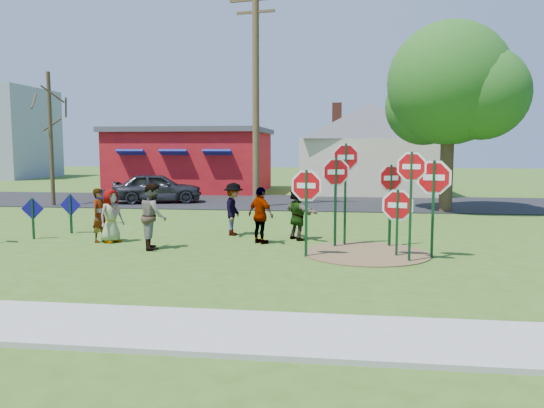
# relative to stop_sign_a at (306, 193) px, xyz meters

# --- Properties ---
(ground) EXTENTS (120.00, 120.00, 0.00)m
(ground) POSITION_rel_stop_sign_a_xyz_m (-3.01, 1.58, -1.57)
(ground) COLOR #375718
(ground) RESTS_ON ground
(sidewalk) EXTENTS (22.00, 1.80, 0.08)m
(sidewalk) POSITION_rel_stop_sign_a_xyz_m (-3.01, -5.62, -1.53)
(sidewalk) COLOR #9E9E99
(sidewalk) RESTS_ON ground
(road) EXTENTS (120.00, 7.50, 0.04)m
(road) POSITION_rel_stop_sign_a_xyz_m (-3.01, 13.08, -1.55)
(road) COLOR black
(road) RESTS_ON ground
(dirt_patch) EXTENTS (3.20, 3.20, 0.03)m
(dirt_patch) POSITION_rel_stop_sign_a_xyz_m (1.49, 0.58, -1.55)
(dirt_patch) COLOR brown
(dirt_patch) RESTS_ON ground
(red_building) EXTENTS (9.40, 7.69, 3.90)m
(red_building) POSITION_rel_stop_sign_a_xyz_m (-8.51, 19.57, 0.40)
(red_building) COLOR maroon
(red_building) RESTS_ON ground
(cream_house) EXTENTS (9.40, 9.40, 6.50)m
(cream_house) POSITION_rel_stop_sign_a_xyz_m (2.49, 19.58, 1.35)
(cream_house) COLOR beige
(cream_house) RESTS_ON ground
(stop_sign_a) EXTENTS (1.03, 0.19, 2.28)m
(stop_sign_a) POSITION_rel_stop_sign_a_xyz_m (0.00, 0.00, 0.00)
(stop_sign_a) COLOR #0F3A1C
(stop_sign_a) RESTS_ON ground
(stop_sign_b) EXTENTS (0.99, 0.27, 2.93)m
(stop_sign_b) POSITION_rel_stop_sign_a_xyz_m (0.95, 1.72, 0.57)
(stop_sign_b) COLOR #0F3A1C
(stop_sign_b) RESTS_ON ground
(stop_sign_c) EXTENTS (0.90, 0.32, 2.72)m
(stop_sign_c) POSITION_rel_stop_sign_a_xyz_m (2.45, -0.27, 0.35)
(stop_sign_c) COLOR #0F3A1C
(stop_sign_c) RESTS_ON ground
(stop_sign_d) EXTENTS (0.89, 0.45, 2.37)m
(stop_sign_d) POSITION_rel_stop_sign_a_xyz_m (2.15, 1.65, 0.12)
(stop_sign_d) COLOR #0F3A1C
(stop_sign_d) RESTS_ON ground
(stop_sign_e) EXTENTS (1.03, 0.24, 1.80)m
(stop_sign_e) POSITION_rel_stop_sign_a_xyz_m (2.22, 0.33, -0.39)
(stop_sign_e) COLOR #0F3A1C
(stop_sign_e) RESTS_ON ground
(stop_sign_f) EXTENTS (1.09, 0.33, 2.53)m
(stop_sign_f) POSITION_rel_stop_sign_a_xyz_m (3.05, 0.27, 0.22)
(stop_sign_f) COLOR #0F3A1C
(stop_sign_f) RESTS_ON ground
(stop_sign_g) EXTENTS (0.99, 0.36, 2.56)m
(stop_sign_g) POSITION_rel_stop_sign_a_xyz_m (0.69, 1.40, 0.22)
(stop_sign_g) COLOR #0F3A1C
(stop_sign_g) RESTS_ON ground
(blue_diamond_b) EXTENTS (0.65, 0.12, 1.23)m
(blue_diamond_b) POSITION_rel_stop_sign_a_xyz_m (-8.14, 1.51, -0.81)
(blue_diamond_b) COLOR #0F3A1C
(blue_diamond_b) RESTS_ON ground
(blue_diamond_c) EXTENTS (0.70, 0.07, 1.25)m
(blue_diamond_c) POSITION_rel_stop_sign_a_xyz_m (-7.58, 2.65, -0.81)
(blue_diamond_c) COLOR #0F3A1C
(blue_diamond_c) RESTS_ON ground
(blue_diamond_d) EXTENTS (0.66, 0.12, 1.25)m
(blue_diamond_d) POSITION_rel_stop_sign_a_xyz_m (-7.51, 4.89, -0.80)
(blue_diamond_d) COLOR #0F3A1C
(blue_diamond_d) RESTS_ON ground
(person_a) EXTENTS (0.78, 0.88, 1.52)m
(person_a) POSITION_rel_stop_sign_a_xyz_m (-5.62, 1.29, -0.81)
(person_a) COLOR #393E8B
(person_a) RESTS_ON ground
(person_b) EXTENTS (0.48, 0.63, 1.53)m
(person_b) POSITION_rel_stop_sign_a_xyz_m (-5.98, 1.33, -0.80)
(person_b) COLOR #237769
(person_b) RESTS_ON ground
(person_c) EXTENTS (0.95, 1.05, 1.76)m
(person_c) POSITION_rel_stop_sign_a_xyz_m (-4.09, 0.53, -0.69)
(person_c) COLOR brown
(person_c) RESTS_ON ground
(person_d) EXTENTS (0.60, 1.05, 1.62)m
(person_d) POSITION_rel_stop_sign_a_xyz_m (-2.43, 2.97, -0.76)
(person_d) COLOR #2D2E31
(person_d) RESTS_ON ground
(person_e) EXTENTS (0.98, 0.87, 1.59)m
(person_e) POSITION_rel_stop_sign_a_xyz_m (-1.38, 1.65, -0.77)
(person_e) COLOR #503162
(person_e) RESTS_ON ground
(person_f) EXTENTS (1.26, 1.46, 1.59)m
(person_f) POSITION_rel_stop_sign_a_xyz_m (-0.41, 2.42, -0.77)
(person_f) COLOR #215529
(person_f) RESTS_ON ground
(suv) EXTENTS (4.56, 2.88, 1.45)m
(suv) POSITION_rel_stop_sign_a_xyz_m (-8.05, 11.82, -0.81)
(suv) COLOR #2D2E32
(suv) RESTS_ON road
(utility_pole) EXTENTS (2.39, 0.51, 9.82)m
(utility_pole) POSITION_rel_stop_sign_a_xyz_m (-3.02, 10.80, 3.60)
(utility_pole) COLOR #4C3823
(utility_pole) RESTS_ON ground
(leafy_tree) EXTENTS (5.50, 5.02, 7.82)m
(leafy_tree) POSITION_rel_stop_sign_a_xyz_m (5.27, 9.91, 3.46)
(leafy_tree) COLOR #382819
(leafy_tree) RESTS_ON ground
(bare_tree_west) EXTENTS (1.80, 1.80, 6.13)m
(bare_tree_west) POSITION_rel_stop_sign_a_xyz_m (-12.45, 10.08, 2.40)
(bare_tree_west) COLOR #382819
(bare_tree_west) RESTS_ON ground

